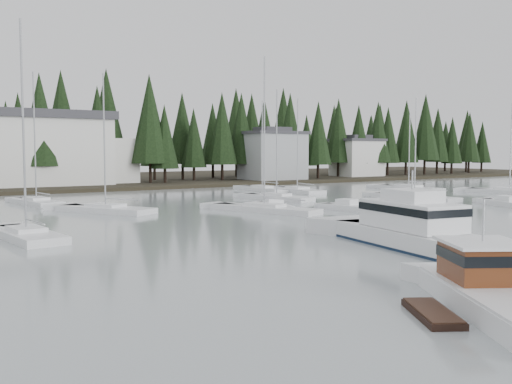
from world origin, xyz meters
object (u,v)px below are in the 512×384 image
Objects in this scene: lobster_boat_brown at (496,298)px; sailboat_9 at (106,211)px; sailboat_7 at (277,199)px; sailboat_13 at (297,192)px; house_east_a at (272,155)px; sailboat_4 at (409,190)px; runabout_4 at (273,208)px; runabout_1 at (347,208)px; sailboat_11 at (262,190)px; sailboat_8 at (26,237)px; house_east_b at (357,157)px; sailboat_3 at (509,193)px; sailboat_6 at (414,199)px; runabout_2 at (507,204)px; harbor_inn at (37,149)px; sailboat_0 at (264,211)px; cabin_cruiser_center at (416,234)px.

sailboat_9 reaches higher than lobster_boat_brown.
sailboat_13 is at bearing -61.10° from sailboat_7.
house_east_a is at bearing -80.00° from sailboat_9.
sailboat_4 is 25.27m from sailboat_7.
runabout_1 is at bearing -114.90° from runabout_4.
sailboat_9 is at bearing 97.40° from sailboat_4.
sailboat_11 is (27.10, 15.41, 0.01)m from sailboat_9.
runabout_1 is (28.97, 2.49, 0.04)m from sailboat_8.
sailboat_9 is (-62.94, -35.21, -4.34)m from house_east_b.
sailboat_9 is 1.00× the size of sailboat_11.
sailboat_8 reaches higher than runabout_1.
sailboat_3 is 61.43m from sailboat_8.
house_east_a is 47.55m from runabout_4.
sailboat_4 is 0.98× the size of sailboat_6.
sailboat_6 is 0.93× the size of sailboat_11.
sailboat_8 is 1.96× the size of runabout_2.
sailboat_8 is at bearing 80.13° from runabout_1.
runabout_2 is 1.20× the size of runabout_4.
sailboat_4 reaches higher than lobster_boat_brown.
sailboat_0 is (10.36, -45.00, -5.70)m from harbor_inn.
sailboat_9 reaches higher than house_east_a.
sailboat_3 is 18.63m from runabout_2.
runabout_1 is at bearing -3.08° from lobster_boat_brown.
sailboat_13 is 1.80× the size of runabout_2.
sailboat_8 is at bearing 102.33° from runabout_2.
cabin_cruiser_center is 44.17m from sailboat_13.
sailboat_13 reaches higher than runabout_4.
sailboat_6 is 17.08m from sailboat_13.
house_east_b is 41.17m from sailboat_11.
harbor_inn is at bearing 14.29° from sailboat_7.
sailboat_13 reaches higher than runabout_2.
sailboat_3 is 0.94× the size of sailboat_13.
sailboat_3 is 1.01× the size of sailboat_6.
house_east_b is 1.31× the size of runabout_2.
sailboat_13 is at bearing 0.13° from lobster_boat_brown.
house_east_b is at bearing -30.06° from sailboat_4.
runabout_4 is at bearing -124.18° from house_east_a.
sailboat_4 is at bearing -6.98° from runabout_2.
sailboat_11 is 1.79× the size of runabout_2.
sailboat_6 reaches higher than cabin_cruiser_center.
sailboat_0 is 12.74m from sailboat_7.
sailboat_7 is 33.33m from sailboat_8.
sailboat_0 is 27.22m from sailboat_11.
sailboat_9 is at bearing 81.68° from runabout_4.
sailboat_0 reaches higher than sailboat_7.
runabout_1 is (-25.79, -15.92, 0.08)m from sailboat_4.
sailboat_8 is (-10.28, 26.12, -0.41)m from lobster_boat_brown.
sailboat_8 reaches higher than cabin_cruiser_center.
lobster_boat_brown is at bearing 154.36° from sailboat_11.
runabout_1 is (-9.89, -21.00, 0.07)m from sailboat_13.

